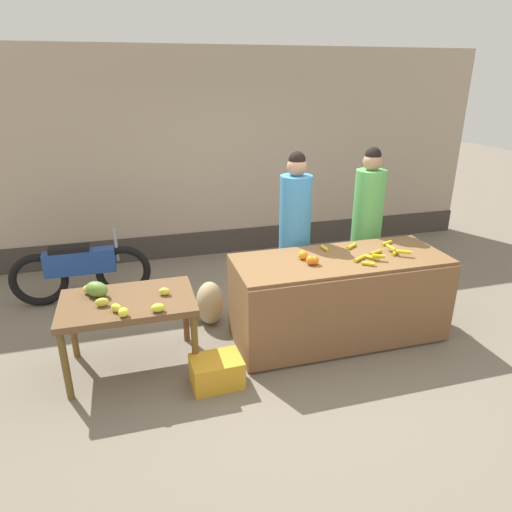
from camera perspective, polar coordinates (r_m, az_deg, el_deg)
name	(u,v)px	position (r m, az deg, el deg)	size (l,w,h in m)	color
ground_plane	(288,342)	(4.77, 3.97, -10.69)	(24.00, 24.00, 0.00)	#756B5B
market_wall_back	(227,157)	(6.80, -3.70, 12.19)	(7.84, 0.23, 2.92)	tan
fruit_stall_counter	(339,298)	(4.73, 10.27, -5.21)	(2.12, 0.84, 0.88)	brown
side_table_wooden	(128,308)	(4.24, -15.68, -6.26)	(1.17, 0.74, 0.70)	brown
banana_bunch_pile	(373,252)	(4.69, 14.40, 0.45)	(0.79, 0.61, 0.07)	gold
orange_pile	(309,258)	(4.38, 6.65, -0.30)	(0.14, 0.24, 0.09)	orange
mango_papaya_pile	(109,295)	(4.21, -17.88, -4.63)	(0.78, 0.63, 0.14)	yellow
vendor_woman_blue_shirt	(295,235)	(5.01, 4.84, 2.67)	(0.34, 0.34, 1.82)	#33333D
vendor_woman_green_shirt	(366,226)	(5.44, 13.63, 3.65)	(0.34, 0.34, 1.82)	#33333D
parked_motorcycle	(81,270)	(5.78, -21.00, -1.61)	(1.60, 0.18, 0.88)	black
produce_crate	(217,371)	(4.14, -4.94, -14.17)	(0.44, 0.32, 0.26)	gold
produce_sack	(210,303)	(5.01, -5.78, -5.85)	(0.36, 0.30, 0.48)	tan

